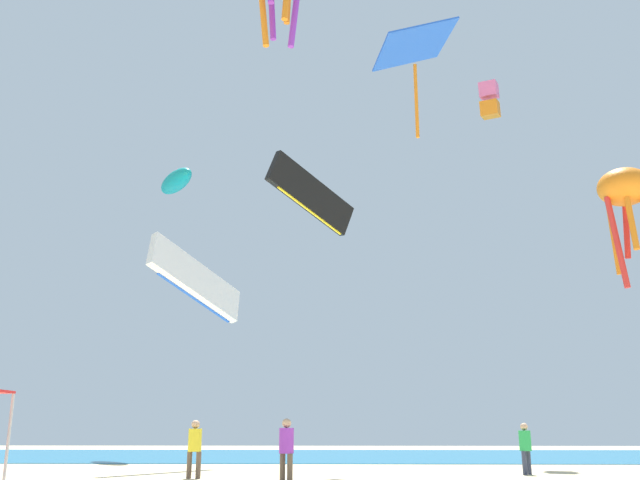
{
  "coord_description": "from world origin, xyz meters",
  "views": [
    {
      "loc": [
        0.79,
        -17.27,
        1.59
      ],
      "look_at": [
        -0.26,
        15.87,
        10.61
      ],
      "focal_mm": 39.13,
      "sensor_mm": 36.0,
      "label": 1
    }
  ],
  "objects": [
    {
      "name": "ocean_strip",
      "position": [
        0.0,
        28.63,
        0.01
      ],
      "size": [
        110.0,
        23.17,
        0.03
      ],
      "primitive_type": "cube",
      "color": "#1E6B93",
      "rests_on": "ground"
    },
    {
      "name": "person_near_tent",
      "position": [
        -0.96,
        5.1,
        1.12
      ],
      "size": [
        0.46,
        0.46,
        1.92
      ],
      "rotation": [
        0.0,
        0.0,
        2.37
      ],
      "color": "brown",
      "rests_on": "ground"
    },
    {
      "name": "kite_octopus_orange",
      "position": [
        13.15,
        11.83,
        11.51
      ],
      "size": [
        2.72,
        2.72,
        5.35
      ],
      "rotation": [
        0.0,
        0.0,
        4.48
      ],
      "color": "orange"
    },
    {
      "name": "kite_box_pink",
      "position": [
        9.58,
        20.37,
        20.3
      ],
      "size": [
        1.37,
        1.43,
        2.25
      ],
      "rotation": [
        0.0,
        0.0,
        2.72
      ],
      "color": "pink"
    },
    {
      "name": "person_leftmost",
      "position": [
        7.46,
        9.51,
        1.07
      ],
      "size": [
        0.43,
        0.43,
        1.82
      ],
      "rotation": [
        0.0,
        0.0,
        0.83
      ],
      "color": "#33384C",
      "rests_on": "ground"
    },
    {
      "name": "kite_parafoil_white",
      "position": [
        -5.85,
        13.62,
        8.15
      ],
      "size": [
        3.41,
        5.1,
        3.53
      ],
      "rotation": [
        0.0,
        0.0,
        0.94
      ],
      "color": "white"
    },
    {
      "name": "person_central",
      "position": [
        -4.22,
        7.08,
        1.11
      ],
      "size": [
        0.5,
        0.45,
        1.89
      ],
      "rotation": [
        0.0,
        0.0,
        6.03
      ],
      "color": "brown",
      "rests_on": "ground"
    },
    {
      "name": "kite_inflatable_teal",
      "position": [
        -10.02,
        25.49,
        17.33
      ],
      "size": [
        3.58,
        4.35,
        1.6
      ],
      "rotation": [
        0.0,
        0.0,
        2.17
      ],
      "color": "teal"
    },
    {
      "name": "kite_parafoil_black",
      "position": [
        -0.44,
        10.07,
        10.95
      ],
      "size": [
        3.59,
        3.41,
        2.83
      ],
      "rotation": [
        0.0,
        0.0,
        0.79
      ],
      "color": "black"
    },
    {
      "name": "kite_diamond_blue",
      "position": [
        3.32,
        3.93,
        14.02
      ],
      "size": [
        2.79,
        2.88,
        3.81
      ],
      "rotation": [
        0.0,
        0.0,
        1.74
      ],
      "color": "blue"
    }
  ]
}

